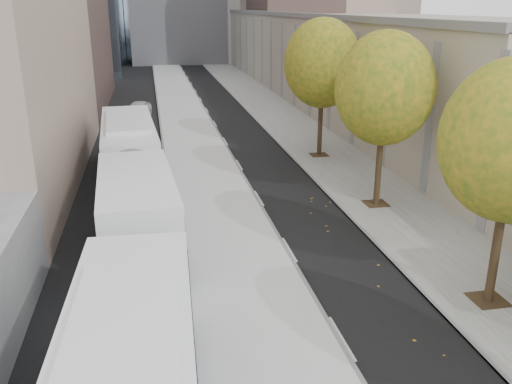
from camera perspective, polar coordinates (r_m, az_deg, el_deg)
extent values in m
cube|color=silver|center=(36.65, -6.53, 4.92)|extent=(4.25, 150.00, 0.15)
cube|color=slate|center=(38.09, 5.61, 5.44)|extent=(4.75, 150.00, 0.08)
cube|color=gray|center=(68.30, 8.12, 14.71)|extent=(18.00, 92.00, 8.00)
cylinder|color=black|center=(18.34, 23.88, -5.95)|extent=(0.28, 0.28, 3.24)
cylinder|color=black|center=(25.67, 12.77, 2.33)|extent=(0.28, 0.28, 3.38)
sphere|color=#2E5B17|center=(24.89, 13.40, 10.54)|extent=(4.40, 4.40, 4.40)
cylinder|color=black|center=(33.81, 6.76, 6.78)|extent=(0.28, 0.28, 3.51)
sphere|color=#2E5B17|center=(33.21, 7.02, 13.30)|extent=(4.60, 4.60, 4.60)
cube|color=white|center=(26.02, -12.89, 2.04)|extent=(3.73, 18.64, 3.09)
cube|color=black|center=(25.87, -12.98, 3.23)|extent=(3.75, 17.90, 1.07)
cube|color=#05834A|center=(17.54, -13.44, -7.77)|extent=(1.95, 0.17, 1.19)
imported|color=silver|center=(46.78, -12.29, 8.46)|extent=(2.50, 4.33, 1.38)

